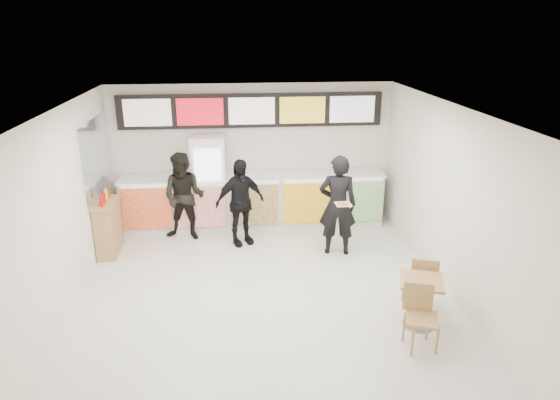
{
  "coord_description": "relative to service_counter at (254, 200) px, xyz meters",
  "views": [
    {
      "loc": [
        -0.46,
        -6.99,
        4.17
      ],
      "look_at": [
        0.37,
        1.2,
        1.24
      ],
      "focal_mm": 32.0,
      "sensor_mm": 36.0,
      "label": 1
    }
  ],
  "objects": [
    {
      "name": "cafe_table",
      "position": [
        2.17,
        -4.06,
        -0.06
      ],
      "size": [
        0.88,
        1.57,
        0.88
      ],
      "rotation": [
        0.0,
        0.0,
        -0.32
      ],
      "color": "tan",
      "rests_on": "floor"
    },
    {
      "name": "customer_left",
      "position": [
        -1.42,
        -0.54,
        0.32
      ],
      "size": [
        1.02,
        0.89,
        1.79
      ],
      "primitive_type": "imported",
      "rotation": [
        0.0,
        0.0,
        -0.27
      ],
      "color": "black",
      "rests_on": "floor"
    },
    {
      "name": "wall_left",
      "position": [
        -3.0,
        -3.09,
        0.93
      ],
      "size": [
        0.0,
        7.0,
        7.0
      ],
      "primitive_type": "plane",
      "rotation": [
        1.57,
        0.0,
        1.57
      ],
      "color": "silver",
      "rests_on": "floor"
    },
    {
      "name": "customer_mid",
      "position": [
        -0.32,
        -0.91,
        0.3
      ],
      "size": [
        1.1,
        0.79,
        1.74
      ],
      "primitive_type": "imported",
      "rotation": [
        0.0,
        0.0,
        0.41
      ],
      "color": "black",
      "rests_on": "floor"
    },
    {
      "name": "wall_right",
      "position": [
        3.0,
        -3.09,
        0.93
      ],
      "size": [
        0.0,
        7.0,
        7.0
      ],
      "primitive_type": "plane",
      "rotation": [
        1.57,
        0.0,
        -1.57
      ],
      "color": "silver",
      "rests_on": "floor"
    },
    {
      "name": "service_counter",
      "position": [
        0.0,
        0.0,
        0.0
      ],
      "size": [
        5.56,
        0.77,
        1.14
      ],
      "color": "silver",
      "rests_on": "floor"
    },
    {
      "name": "drinks_fridge",
      "position": [
        -0.93,
        0.02,
        0.43
      ],
      "size": [
        0.7,
        0.67,
        2.0
      ],
      "color": "white",
      "rests_on": "floor"
    },
    {
      "name": "customer_main",
      "position": [
        1.49,
        -1.52,
        0.39
      ],
      "size": [
        0.77,
        0.57,
        1.93
      ],
      "primitive_type": "imported",
      "rotation": [
        0.0,
        0.0,
        2.98
      ],
      "color": "black",
      "rests_on": "floor"
    },
    {
      "name": "condiment_ledge",
      "position": [
        -2.82,
        -1.09,
        -0.05
      ],
      "size": [
        0.37,
        0.92,
        1.22
      ],
      "color": "tan",
      "rests_on": "floor"
    },
    {
      "name": "ceiling",
      "position": [
        -0.0,
        -3.09,
        2.43
      ],
      "size": [
        7.0,
        7.0,
        0.0
      ],
      "primitive_type": "plane",
      "rotation": [
        3.14,
        0.0,
        0.0
      ],
      "color": "white",
      "rests_on": "wall_back"
    },
    {
      "name": "wall_back",
      "position": [
        -0.0,
        0.41,
        0.93
      ],
      "size": [
        6.0,
        0.0,
        6.0
      ],
      "primitive_type": "plane",
      "rotation": [
        1.57,
        0.0,
        0.0
      ],
      "color": "silver",
      "rests_on": "floor"
    },
    {
      "name": "mirror_panel",
      "position": [
        -2.99,
        -0.64,
        1.18
      ],
      "size": [
        0.01,
        2.0,
        1.5
      ],
      "primitive_type": "cube",
      "color": "#B2B7BF",
      "rests_on": "wall_left"
    },
    {
      "name": "floor",
      "position": [
        -0.0,
        -3.09,
        -0.57
      ],
      "size": [
        7.0,
        7.0,
        0.0
      ],
      "primitive_type": "plane",
      "color": "beige",
      "rests_on": "ground"
    },
    {
      "name": "menu_board",
      "position": [
        0.0,
        0.32,
        1.88
      ],
      "size": [
        5.5,
        0.14,
        0.7
      ],
      "color": "black",
      "rests_on": "wall_back"
    },
    {
      "name": "pizza_slice",
      "position": [
        1.49,
        -1.97,
        0.58
      ],
      "size": [
        0.36,
        0.36,
        0.02
      ],
      "color": "beige",
      "rests_on": "customer_main"
    }
  ]
}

